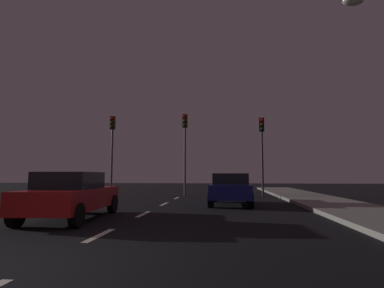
% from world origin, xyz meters
% --- Properties ---
extents(ground_plane, '(80.00, 80.00, 0.00)m').
position_xyz_m(ground_plane, '(0.00, 7.00, 0.00)').
color(ground_plane, black).
extents(sidewalk_curb_right, '(3.00, 40.00, 0.15)m').
position_xyz_m(sidewalk_curb_right, '(7.50, 7.00, 0.07)').
color(sidewalk_curb_right, gray).
rests_on(sidewalk_curb_right, ground_plane).
extents(lane_stripe_second, '(0.16, 1.60, 0.01)m').
position_xyz_m(lane_stripe_second, '(0.00, 2.60, 0.00)').
color(lane_stripe_second, silver).
rests_on(lane_stripe_second, ground_plane).
extents(lane_stripe_third, '(0.16, 1.60, 0.01)m').
position_xyz_m(lane_stripe_third, '(0.00, 6.40, 0.00)').
color(lane_stripe_third, silver).
rests_on(lane_stripe_third, ground_plane).
extents(lane_stripe_fourth, '(0.16, 1.60, 0.01)m').
position_xyz_m(lane_stripe_fourth, '(0.00, 10.20, 0.00)').
color(lane_stripe_fourth, silver).
rests_on(lane_stripe_fourth, ground_plane).
extents(lane_stripe_fifth, '(0.16, 1.60, 0.01)m').
position_xyz_m(lane_stripe_fifth, '(0.00, 14.00, 0.00)').
color(lane_stripe_fifth, silver).
rests_on(lane_stripe_fifth, ground_plane).
extents(traffic_signal_left, '(0.32, 0.38, 5.39)m').
position_xyz_m(traffic_signal_left, '(-4.84, 16.27, 3.75)').
color(traffic_signal_left, '#4C4C51').
rests_on(traffic_signal_left, ground_plane).
extents(traffic_signal_center, '(0.32, 0.38, 5.43)m').
position_xyz_m(traffic_signal_center, '(0.20, 16.27, 3.77)').
color(traffic_signal_center, '#4C4C51').
rests_on(traffic_signal_center, ground_plane).
extents(traffic_signal_right, '(0.32, 0.38, 5.09)m').
position_xyz_m(traffic_signal_right, '(5.27, 16.27, 3.55)').
color(traffic_signal_right, '#2D2D30').
rests_on(traffic_signal_right, ground_plane).
extents(car_stopped_ahead, '(1.98, 3.94, 1.42)m').
position_xyz_m(car_stopped_ahead, '(3.10, 10.13, 0.73)').
color(car_stopped_ahead, navy).
rests_on(car_stopped_ahead, ground_plane).
extents(car_adjacent_lane, '(2.08, 4.41, 1.44)m').
position_xyz_m(car_adjacent_lane, '(-1.88, 4.95, 0.74)').
color(car_adjacent_lane, '#B21919').
rests_on(car_adjacent_lane, ground_plane).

